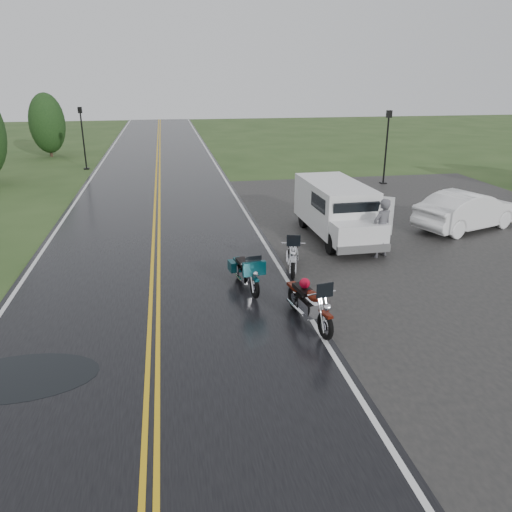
{
  "coord_description": "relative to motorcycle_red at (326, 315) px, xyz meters",
  "views": [
    {
      "loc": [
        0.52,
        -10.65,
        5.67
      ],
      "look_at": [
        2.8,
        2.0,
        1.0
      ],
      "focal_mm": 35.0,
      "sensor_mm": 36.0,
      "label": 1
    }
  ],
  "objects": [
    {
      "name": "person_at_van",
      "position": [
        3.46,
        4.99,
        0.32
      ],
      "size": [
        0.83,
        0.7,
        1.95
      ],
      "primitive_type": "imported",
      "rotation": [
        0.0,
        0.0,
        3.52
      ],
      "color": "#55545A",
      "rests_on": "ground"
    },
    {
      "name": "lamp_post_far_left",
      "position": [
        -8.31,
        23.72,
        1.29
      ],
      "size": [
        0.33,
        0.33,
        3.88
      ],
      "primitive_type": null,
      "color": "black",
      "rests_on": "ground"
    },
    {
      "name": "motorcycle_red",
      "position": [
        0.0,
        0.0,
        0.0
      ],
      "size": [
        1.18,
        2.32,
        1.31
      ],
      "primitive_type": null,
      "rotation": [
        0.0,
        0.0,
        0.18
      ],
      "color": "#511409",
      "rests_on": "ground"
    },
    {
      "name": "sedan_white",
      "position": [
        8.06,
        7.38,
        0.09
      ],
      "size": [
        4.75,
        2.97,
        1.48
      ],
      "primitive_type": "imported",
      "rotation": [
        0.0,
        0.0,
        1.91
      ],
      "color": "white",
      "rests_on": "ground"
    },
    {
      "name": "ground",
      "position": [
        -3.81,
        1.13,
        -0.65
      ],
      "size": [
        120.0,
        120.0,
        0.0
      ],
      "primitive_type": "plane",
      "color": "#2D471E",
      "rests_on": "ground"
    },
    {
      "name": "motorcycle_silver",
      "position": [
        0.15,
        3.56,
        -0.01
      ],
      "size": [
        1.29,
        2.31,
        1.29
      ],
      "primitive_type": null,
      "rotation": [
        0.0,
        0.0,
        -0.24
      ],
      "color": "#AEB1B6",
      "rests_on": "ground"
    },
    {
      "name": "tree_left_far",
      "position": [
        -11.58,
        29.7,
        1.28
      ],
      "size": [
        2.52,
        2.52,
        3.87
      ],
      "primitive_type": null,
      "color": "#1E3D19",
      "rests_on": "ground"
    },
    {
      "name": "motorcycle_teal",
      "position": [
        -1.17,
        2.46,
        -0.07
      ],
      "size": [
        1.01,
        2.05,
        1.16
      ],
      "primitive_type": null,
      "rotation": [
        0.0,
        0.0,
        0.15
      ],
      "color": "#053239",
      "rests_on": "ground"
    },
    {
      "name": "lamp_post_far_right",
      "position": [
        8.47,
        16.08,
        1.33
      ],
      "size": [
        0.34,
        0.34,
        3.97
      ],
      "primitive_type": null,
      "color": "black",
      "rests_on": "ground"
    },
    {
      "name": "parking_pad",
      "position": [
        7.19,
        6.13,
        -0.64
      ],
      "size": [
        14.0,
        24.0,
        0.03
      ],
      "primitive_type": "cube",
      "color": "black",
      "rests_on": "ground"
    },
    {
      "name": "road",
      "position": [
        -3.81,
        11.13,
        -0.63
      ],
      "size": [
        8.0,
        100.0,
        0.04
      ],
      "primitive_type": "cube",
      "color": "black",
      "rests_on": "ground"
    },
    {
      "name": "van_white",
      "position": [
        1.97,
        5.54,
        0.37
      ],
      "size": [
        2.08,
        5.26,
        2.05
      ],
      "primitive_type": null,
      "rotation": [
        0.0,
        0.0,
        0.02
      ],
      "color": "white",
      "rests_on": "ground"
    }
  ]
}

